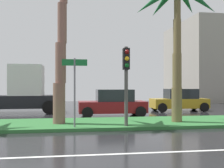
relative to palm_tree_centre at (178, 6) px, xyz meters
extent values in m
cube|color=black|center=(-6.05, 1.54, -6.03)|extent=(90.00, 42.00, 0.10)
cube|color=white|center=(-6.05, -5.46, -5.97)|extent=(81.00, 0.14, 0.01)
cube|color=#2D6B33|center=(-6.05, 0.54, -5.90)|extent=(85.50, 4.00, 0.15)
cylinder|color=brown|center=(-5.87, 0.30, -4.86)|extent=(0.58, 0.58, 1.94)
cylinder|color=brown|center=(-5.81, 0.33, -2.92)|extent=(0.51, 0.51, 1.94)
cylinder|color=brown|center=(-5.74, 0.35, -0.98)|extent=(0.44, 0.44, 1.94)
cylinder|color=brown|center=(-0.05, 0.05, -4.97)|extent=(0.52, 0.52, 1.71)
cylinder|color=brown|center=(-0.04, 0.04, -3.26)|extent=(0.45, 0.45, 1.71)
cylinder|color=brown|center=(-0.03, 0.03, -1.54)|extent=(0.39, 0.39, 1.71)
cylinder|color=brown|center=(-0.02, 0.02, 0.17)|extent=(0.33, 0.33, 1.71)
cone|color=#195D2D|center=(-0.36, 1.05, 0.55)|extent=(1.28, 2.49, 1.65)
cylinder|color=#4C4C47|center=(-2.87, -1.03, -4.04)|extent=(0.16, 0.16, 3.56)
cube|color=black|center=(-2.87, -1.03, -2.81)|extent=(0.28, 0.32, 0.96)
sphere|color=maroon|center=(-2.87, -1.20, -2.51)|extent=(0.20, 0.20, 0.20)
sphere|color=yellow|center=(-2.87, -1.20, -2.81)|extent=(0.20, 0.20, 0.20)
sphere|color=#0F591E|center=(-2.87, -1.20, -3.11)|extent=(0.20, 0.20, 0.20)
cylinder|color=slate|center=(-5.17, -1.05, -4.33)|extent=(0.08, 0.08, 3.00)
cube|color=#146B2D|center=(-5.17, -1.05, -3.01)|extent=(1.10, 0.03, 0.28)
cube|color=black|center=(-9.48, 7.72, -5.17)|extent=(6.40, 2.30, 0.90)
cube|color=silver|center=(-8.43, 7.72, -3.62)|extent=(2.30, 2.35, 2.20)
cylinder|color=black|center=(-6.78, 6.55, -5.52)|extent=(0.92, 0.30, 0.92)
cylinder|color=black|center=(-6.78, 8.89, -5.52)|extent=(0.92, 0.30, 0.92)
cube|color=maroon|center=(-2.65, 4.42, -5.38)|extent=(4.30, 1.76, 0.72)
cube|color=#1E2328|center=(-2.50, 4.42, -4.64)|extent=(2.30, 1.58, 0.76)
cylinder|color=black|center=(-4.30, 3.52, -5.64)|extent=(0.68, 0.22, 0.68)
cylinder|color=black|center=(-4.30, 5.32, -5.64)|extent=(0.68, 0.22, 0.68)
cylinder|color=black|center=(-1.00, 3.52, -5.64)|extent=(0.68, 0.22, 0.68)
cylinder|color=black|center=(-1.00, 5.32, -5.64)|extent=(0.68, 0.22, 0.68)
cube|color=#B28C1E|center=(3.05, 7.33, -5.38)|extent=(4.30, 1.76, 0.72)
cube|color=#1E2328|center=(3.20, 7.33, -4.64)|extent=(2.30, 1.58, 0.76)
cylinder|color=black|center=(1.40, 6.43, -5.64)|extent=(0.68, 0.22, 0.68)
cylinder|color=black|center=(1.40, 8.23, -5.64)|extent=(0.68, 0.22, 0.68)
cylinder|color=black|center=(4.70, 6.43, -5.64)|extent=(0.68, 0.22, 0.68)
cylinder|color=black|center=(4.70, 8.23, -5.64)|extent=(0.68, 0.22, 0.68)
camera|label=1|loc=(-5.42, -13.32, -4.03)|focal=44.84mm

